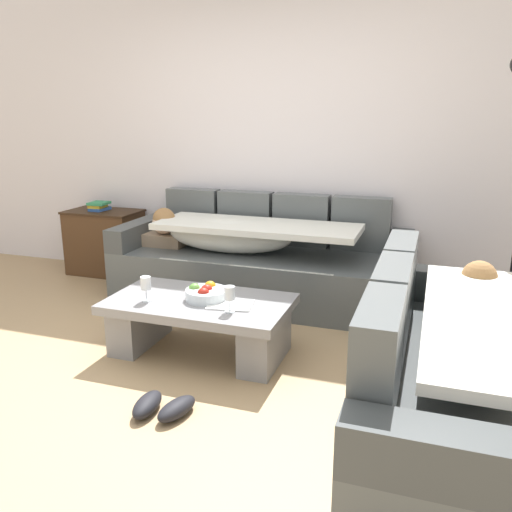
{
  "coord_description": "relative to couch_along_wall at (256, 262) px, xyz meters",
  "views": [
    {
      "loc": [
        1.47,
        -2.55,
        1.57
      ],
      "look_at": [
        0.25,
        1.03,
        0.55
      ],
      "focal_mm": 37.15,
      "sensor_mm": 36.0,
      "label": 1
    }
  ],
  "objects": [
    {
      "name": "book_stack_on_cabinet",
      "position": [
        -1.72,
        0.23,
        0.36
      ],
      "size": [
        0.18,
        0.21,
        0.08
      ],
      "color": "#2D569E",
      "rests_on": "side_cabinet"
    },
    {
      "name": "fruit_bowl",
      "position": [
        0.05,
        -1.15,
        0.09
      ],
      "size": [
        0.28,
        0.28,
        0.1
      ],
      "color": "silver",
      "rests_on": "coffee_table"
    },
    {
      "name": "coffee_table",
      "position": [
        0.01,
        -1.17,
        -0.09
      ],
      "size": [
        1.2,
        0.68,
        0.38
      ],
      "color": "gray",
      "rests_on": "ground_plane"
    },
    {
      "name": "open_magazine",
      "position": [
        0.24,
        -1.21,
        0.06
      ],
      "size": [
        0.31,
        0.25,
        0.01
      ],
      "primitive_type": "cube",
      "rotation": [
        0.0,
        0.0,
        0.15
      ],
      "color": "white",
      "rests_on": "coffee_table"
    },
    {
      "name": "couch_near_window",
      "position": [
        1.63,
        -1.67,
        0.01
      ],
      "size": [
        0.92,
        2.02,
        0.88
      ],
      "rotation": [
        0.0,
        0.0,
        1.57
      ],
      "color": "#53595A",
      "rests_on": "ground_plane"
    },
    {
      "name": "couch_along_wall",
      "position": [
        0.0,
        0.0,
        0.0
      ],
      "size": [
        2.48,
        0.92,
        0.88
      ],
      "color": "#53595A",
      "rests_on": "ground_plane"
    },
    {
      "name": "side_cabinet",
      "position": [
        -1.68,
        0.22,
        -0.01
      ],
      "size": [
        0.72,
        0.44,
        0.64
      ],
      "color": "#4A2E19",
      "rests_on": "ground_plane"
    },
    {
      "name": "back_wall",
      "position": [
        -0.04,
        0.52,
        1.02
      ],
      "size": [
        9.0,
        0.1,
        2.7
      ],
      "primitive_type": "cube",
      "color": "silver",
      "rests_on": "ground_plane"
    },
    {
      "name": "ground_plane",
      "position": [
        -0.04,
        -1.63,
        -0.33
      ],
      "size": [
        14.0,
        14.0,
        0.0
      ],
      "primitive_type": "plane",
      "color": "tan"
    },
    {
      "name": "pair_of_shoes",
      "position": [
        0.13,
        -1.94,
        -0.28
      ],
      "size": [
        0.33,
        0.3,
        0.09
      ],
      "color": "black",
      "rests_on": "ground_plane"
    },
    {
      "name": "wine_glass_near_right",
      "position": [
        0.28,
        -1.31,
        0.17
      ],
      "size": [
        0.07,
        0.07,
        0.17
      ],
      "color": "silver",
      "rests_on": "coffee_table"
    },
    {
      "name": "wine_glass_near_left",
      "position": [
        -0.31,
        -1.31,
        0.17
      ],
      "size": [
        0.07,
        0.07,
        0.17
      ],
      "color": "silver",
      "rests_on": "coffee_table"
    }
  ]
}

